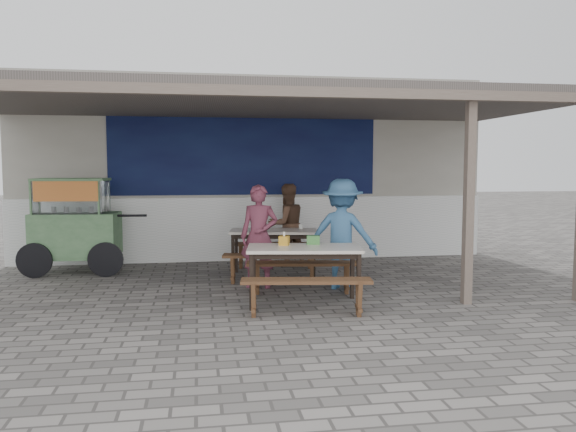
% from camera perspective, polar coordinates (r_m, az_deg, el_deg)
% --- Properties ---
extents(ground, '(60.00, 60.00, 0.00)m').
position_cam_1_polar(ground, '(7.89, -1.05, -7.98)').
color(ground, slate).
rests_on(ground, ground).
extents(back_wall, '(9.00, 1.28, 3.50)m').
position_cam_1_polar(back_wall, '(11.25, -3.63, 4.72)').
color(back_wall, beige).
rests_on(back_wall, ground).
extents(warung_roof, '(9.00, 4.21, 2.81)m').
position_cam_1_polar(warung_roof, '(8.64, -1.83, 11.26)').
color(warung_roof, '#534B47').
rests_on(warung_roof, ground).
extents(table_left, '(1.49, 0.88, 0.75)m').
position_cam_1_polar(table_left, '(9.14, -1.46, -1.93)').
color(table_left, silver).
rests_on(table_left, ground).
extents(bench_left_street, '(1.53, 0.53, 0.45)m').
position_cam_1_polar(bench_left_street, '(8.55, -1.60, -4.66)').
color(bench_left_street, brown).
rests_on(bench_left_street, ground).
extents(bench_left_wall, '(1.53, 0.53, 0.45)m').
position_cam_1_polar(bench_left_wall, '(9.83, -1.33, -3.39)').
color(bench_left_wall, brown).
rests_on(bench_left_wall, ground).
extents(table_right, '(1.54, 0.93, 0.75)m').
position_cam_1_polar(table_right, '(7.23, 1.65, -3.75)').
color(table_right, silver).
rests_on(table_right, ground).
extents(bench_right_street, '(1.57, 0.50, 0.45)m').
position_cam_1_polar(bench_right_street, '(6.70, 1.88, -7.35)').
color(bench_right_street, brown).
rests_on(bench_right_street, ground).
extents(bench_right_wall, '(1.57, 0.50, 0.45)m').
position_cam_1_polar(bench_right_wall, '(7.87, 1.44, -5.48)').
color(bench_right_wall, brown).
rests_on(bench_right_wall, ground).
extents(vendor_cart, '(2.03, 0.87, 1.59)m').
position_cam_1_polar(vendor_cart, '(9.97, -20.86, -0.57)').
color(vendor_cart, '#659060').
rests_on(vendor_cart, ground).
extents(patron_street_side, '(0.63, 0.50, 1.52)m').
position_cam_1_polar(patron_street_side, '(8.25, -2.95, -2.07)').
color(patron_street_side, brown).
rests_on(patron_street_side, ground).
extents(patron_wall_side, '(0.84, 0.74, 1.47)m').
position_cam_1_polar(patron_wall_side, '(10.10, -0.12, -0.88)').
color(patron_wall_side, brown).
rests_on(patron_wall_side, ground).
extents(patron_right_table, '(1.19, 1.00, 1.60)m').
position_cam_1_polar(patron_right_table, '(8.19, 5.52, -1.84)').
color(patron_right_table, '#3A6996').
rests_on(patron_right_table, ground).
extents(tissue_box, '(0.16, 0.16, 0.12)m').
position_cam_1_polar(tissue_box, '(7.35, -0.40, -2.51)').
color(tissue_box, gold).
rests_on(tissue_box, table_right).
extents(donation_box, '(0.19, 0.14, 0.11)m').
position_cam_1_polar(donation_box, '(7.46, 2.58, -2.45)').
color(donation_box, '#3D7D37').
rests_on(donation_box, table_right).
extents(condiment_jar, '(0.07, 0.07, 0.08)m').
position_cam_1_polar(condiment_jar, '(9.30, 1.32, -1.07)').
color(condiment_jar, white).
rests_on(condiment_jar, table_left).
extents(condiment_bowl, '(0.22, 0.22, 0.05)m').
position_cam_1_polar(condiment_bowl, '(9.26, -2.45, -1.20)').
color(condiment_bowl, silver).
rests_on(condiment_bowl, table_left).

